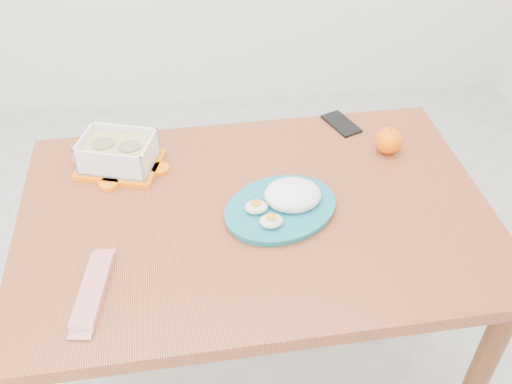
{
  "coord_description": "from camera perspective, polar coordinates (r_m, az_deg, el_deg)",
  "views": [
    {
      "loc": [
        0.02,
        -1.08,
        1.74
      ],
      "look_at": [
        0.13,
        -0.01,
        0.81
      ],
      "focal_mm": 40.0,
      "sensor_mm": 36.0,
      "label": 1
    }
  ],
  "objects": [
    {
      "name": "candy_bar",
      "position": [
        1.32,
        -16.0,
        -9.38
      ],
      "size": [
        0.08,
        0.21,
        0.02
      ],
      "primitive_type": "cube",
      "rotation": [
        0.0,
        0.0,
        1.45
      ],
      "color": "#C00C09",
      "rests_on": "dining_table"
    },
    {
      "name": "ground",
      "position": [
        2.05,
        -3.86,
        -17.46
      ],
      "size": [
        3.5,
        3.5,
        0.0
      ],
      "primitive_type": "plane",
      "color": "#B7B7B2",
      "rests_on": "ground"
    },
    {
      "name": "orange_fruit",
      "position": [
        1.68,
        13.12,
        5.02
      ],
      "size": [
        0.08,
        0.08,
        0.08
      ],
      "primitive_type": "sphere",
      "color": "#EE5904",
      "rests_on": "dining_table"
    },
    {
      "name": "dining_table",
      "position": [
        1.53,
        -0.0,
        -4.47
      ],
      "size": [
        1.25,
        0.86,
        0.75
      ],
      "rotation": [
        0.0,
        0.0,
        0.05
      ],
      "color": "#A8532F",
      "rests_on": "ground"
    },
    {
      "name": "food_container",
      "position": [
        1.62,
        -13.63,
        3.79
      ],
      "size": [
        0.26,
        0.22,
        0.09
      ],
      "rotation": [
        0.0,
        0.0,
        -0.28
      ],
      "color": "orange",
      "rests_on": "dining_table"
    },
    {
      "name": "rice_plate",
      "position": [
        1.45,
        2.87,
        -1.03
      ],
      "size": [
        0.39,
        0.39,
        0.08
      ],
      "rotation": [
        0.0,
        0.0,
        0.44
      ],
      "color": "#166C7C",
      "rests_on": "dining_table"
    },
    {
      "name": "smartphone",
      "position": [
        1.79,
        8.52,
        6.77
      ],
      "size": [
        0.11,
        0.15,
        0.01
      ],
      "primitive_type": "cube",
      "rotation": [
        0.0,
        0.0,
        0.4
      ],
      "color": "black",
      "rests_on": "dining_table"
    }
  ]
}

